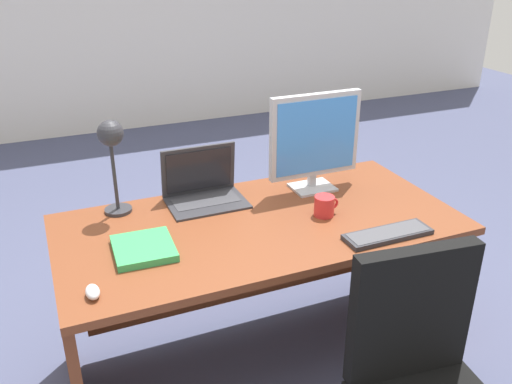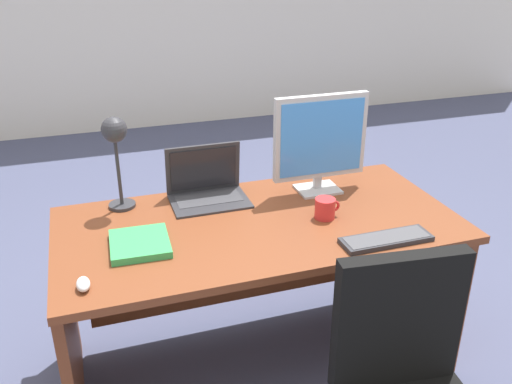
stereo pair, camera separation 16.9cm
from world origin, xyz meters
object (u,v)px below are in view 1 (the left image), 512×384
Objects in this scene: desk at (255,259)px; desk_lamp at (112,146)px; coffee_mug at (325,206)px; laptop at (202,184)px; mouse at (93,292)px; book at (144,248)px; monitor at (315,138)px; keyboard at (388,234)px.

desk is 0.80m from desk_lamp.
desk_lamp is at bearing 156.32° from coffee_mug.
coffee_mug is (0.82, -0.36, -0.27)m from desk_lamp.
laptop is 4.16× the size of mouse.
coffee_mug is at bearing 12.64° from mouse.
laptop is 1.37× the size of book.
book is (0.22, 0.23, -0.00)m from mouse.
laptop is 0.83m from mouse.
desk_lamp is 0.94m from coffee_mug.
monitor is 1.83× the size of book.
mouse is at bearing -155.34° from desk.
laptop is 0.52m from book.
mouse is 0.74× the size of coffee_mug.
desk is 0.63m from monitor.
mouse is 0.33× the size of book.
desk is 20.19× the size of mouse.
mouse is 0.32m from book.
book is 0.80m from coffee_mug.
laptop is at bearing 45.89° from mouse.
book is at bearing -167.82° from desk.
book is 2.24× the size of coffee_mug.
laptop is 0.46m from desk_lamp.
monitor reaches higher than book.
keyboard is 0.98m from book.
mouse is 0.69m from desk_lamp.
keyboard is (0.06, -0.54, -0.25)m from monitor.
keyboard is at bearing -1.97° from mouse.
coffee_mug reaches higher than keyboard.
monitor reaches higher than coffee_mug.
desk_lamp reaches higher than coffee_mug.
monitor reaches higher than desk_lamp.
mouse is at bearing -134.37° from book.
coffee_mug is at bearing -21.10° from desk.
desk_lamp is at bearing -178.94° from laptop.
desk is 0.61m from keyboard.
laptop is at bearing 169.43° from monitor.
desk_lamp is at bearing 174.31° from monitor.
desk is 6.66× the size of book.
laptop is 0.57m from coffee_mug.
monitor is 1.09× the size of desk_lamp.
laptop reaches higher than mouse.
monitor is 0.96m from book.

